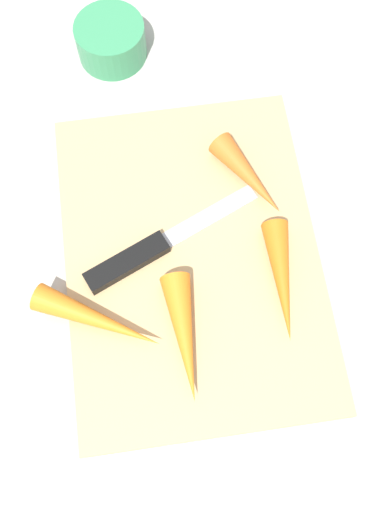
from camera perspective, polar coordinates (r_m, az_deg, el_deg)
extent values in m
plane|color=#ADA8A0|center=(0.62, 0.00, -0.39)|extent=(1.40, 1.40, 0.00)
cube|color=tan|center=(0.61, 0.00, -0.20)|extent=(0.36, 0.26, 0.01)
cube|color=#B7B7BC|center=(0.62, 1.74, 3.87)|extent=(0.06, 0.11, 0.00)
cube|color=black|center=(0.60, -6.28, -0.51)|extent=(0.06, 0.09, 0.01)
cone|color=orange|center=(0.59, 8.66, -2.35)|extent=(0.12, 0.04, 0.03)
cone|color=orange|center=(0.58, -9.06, -6.08)|extent=(0.09, 0.13, 0.03)
cone|color=orange|center=(0.57, -0.73, -7.80)|extent=(0.12, 0.03, 0.03)
cone|color=orange|center=(0.63, 5.48, 7.63)|extent=(0.10, 0.07, 0.03)
cylinder|color=#388C59|center=(0.74, -7.80, 19.82)|extent=(0.08, 0.08, 0.05)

